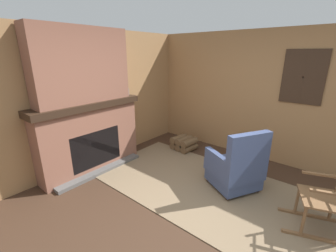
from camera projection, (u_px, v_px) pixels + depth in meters
ground_plane at (194, 222)px, 2.87m from camera, size 14.00×14.00×0.00m
wood_panel_wall_left at (80, 101)px, 3.98m from camera, size 0.06×5.48×2.49m
wood_panel_wall_back at (268, 97)px, 4.28m from camera, size 5.48×0.09×2.49m
fireplace_hearth at (91, 137)px, 4.04m from camera, size 0.59×1.95×1.27m
chimney_breast at (82, 66)px, 3.66m from camera, size 0.33×1.63×1.21m
area_rug at (202, 186)px, 3.65m from camera, size 3.62×1.91×0.01m
armchair at (236, 168)px, 3.49m from camera, size 0.93×0.93×1.01m
rocking_chair at (326, 201)px, 2.64m from camera, size 0.91×0.69×1.17m
firewood_stack at (184, 143)px, 5.01m from camera, size 0.52×0.47×0.29m
oil_lamp_vase at (41, 104)px, 3.32m from camera, size 0.09×0.09×0.24m
storage_case at (121, 92)px, 4.44m from camera, size 0.16×0.27×0.13m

